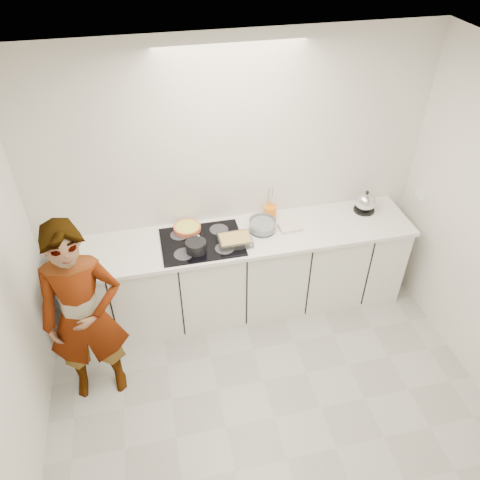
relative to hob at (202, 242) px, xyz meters
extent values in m
cube|color=#ABABA4|center=(0.35, -1.26, -0.92)|extent=(3.60, 3.20, 0.00)
cube|color=white|center=(0.35, -1.26, 1.68)|extent=(3.60, 3.20, 0.00)
cube|color=silver|center=(0.35, 0.34, 0.38)|extent=(3.60, 0.00, 2.60)
cube|color=white|center=(2.14, 0.07, 0.15)|extent=(0.02, 0.15, 0.09)
cube|color=white|center=(0.35, 0.02, -0.48)|extent=(3.20, 0.58, 0.87)
cube|color=white|center=(0.35, 0.02, -0.03)|extent=(3.24, 0.64, 0.04)
cube|color=black|center=(0.00, 0.00, 0.00)|extent=(0.72, 0.54, 0.01)
cylinder|color=#D05F36|center=(-0.10, 0.20, 0.03)|extent=(0.33, 0.33, 0.04)
cylinder|color=#DFD751|center=(-0.10, 0.20, 0.04)|extent=(0.29, 0.29, 0.01)
cylinder|color=black|center=(-0.07, -0.12, 0.06)|extent=(0.18, 0.18, 0.10)
cylinder|color=silver|center=(-0.05, -0.10, 0.10)|extent=(0.03, 0.07, 0.15)
cube|color=silver|center=(0.28, -0.08, 0.03)|extent=(0.29, 0.22, 0.05)
cube|color=tan|center=(0.28, -0.08, 0.05)|extent=(0.26, 0.19, 0.02)
cylinder|color=silver|center=(0.57, 0.06, 0.05)|extent=(0.26, 0.26, 0.11)
cylinder|color=white|center=(0.57, 0.06, 0.03)|extent=(0.22, 0.22, 0.05)
cube|color=white|center=(0.83, 0.02, 0.01)|extent=(0.21, 0.15, 0.03)
cylinder|color=black|center=(1.62, 0.15, 0.00)|extent=(0.24, 0.24, 0.02)
sphere|color=silver|center=(1.62, 0.15, 0.10)|extent=(0.24, 0.24, 0.19)
sphere|color=black|center=(1.62, 0.15, 0.20)|extent=(0.04, 0.04, 0.03)
cylinder|color=orange|center=(0.68, 0.21, 0.07)|extent=(0.12, 0.12, 0.15)
imported|color=white|center=(-1.00, -0.63, -0.06)|extent=(0.63, 0.43, 1.71)
camera|label=1|loc=(-0.38, -3.24, 2.60)|focal=35.00mm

